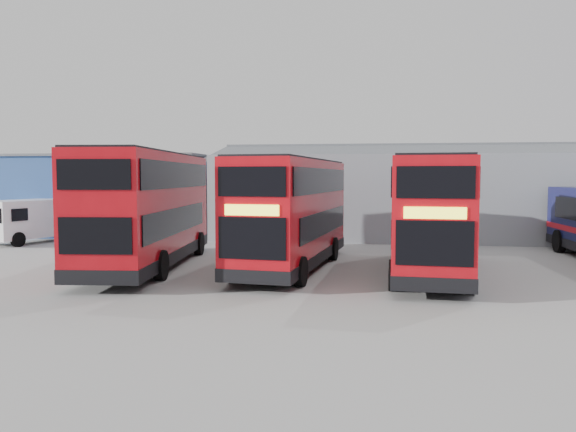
{
  "coord_description": "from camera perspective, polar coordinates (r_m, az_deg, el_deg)",
  "views": [
    {
      "loc": [
        2.08,
        -17.29,
        3.73
      ],
      "look_at": [
        -1.16,
        5.83,
        2.1
      ],
      "focal_mm": 35.0,
      "sensor_mm": 36.0,
      "label": 1
    }
  ],
  "objects": [
    {
      "name": "ground_plane",
      "position": [
        17.81,
        1.1,
        -8.1
      ],
      "size": [
        120.0,
        120.0,
        0.0
      ],
      "primitive_type": "plane",
      "color": "gray",
      "rests_on": "ground"
    },
    {
      "name": "double_decker_right",
      "position": [
        22.15,
        14.08,
        -0.06
      ],
      "size": [
        3.29,
        10.65,
        4.44
      ],
      "rotation": [
        0.0,
        0.0,
        -0.07
      ],
      "color": "#B60A13",
      "rests_on": "ground"
    },
    {
      "name": "double_decker_centre",
      "position": [
        22.74,
        0.48,
        0.17
      ],
      "size": [
        3.76,
        10.73,
        4.45
      ],
      "rotation": [
        0.0,
        0.0,
        -0.12
      ],
      "color": "#B60A13",
      "rests_on": "ground"
    },
    {
      "name": "panel_van",
      "position": [
        35.1,
        -24.5,
        -0.23
      ],
      "size": [
        3.79,
        5.96,
        2.44
      ],
      "rotation": [
        0.0,
        0.0,
        -0.31
      ],
      "color": "white",
      "rests_on": "ground"
    },
    {
      "name": "double_decker_left",
      "position": [
        23.63,
        -14.01,
        0.53
      ],
      "size": [
        3.69,
        11.36,
        4.73
      ],
      "rotation": [
        0.0,
        0.0,
        3.23
      ],
      "color": "#B60A13",
      "rests_on": "ground"
    },
    {
      "name": "office_block",
      "position": [
        38.79,
        -16.54,
        2.13
      ],
      "size": [
        12.3,
        8.32,
        5.12
      ],
      "color": "navy",
      "rests_on": "ground"
    },
    {
      "name": "maintenance_shed",
      "position": [
        37.77,
        16.99,
        2.11
      ],
      "size": [
        30.5,
        12.0,
        5.89
      ],
      "color": "#8F959C",
      "rests_on": "ground"
    }
  ]
}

